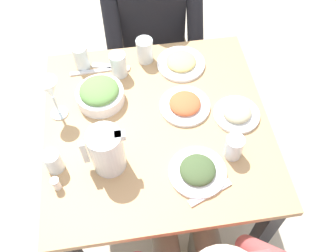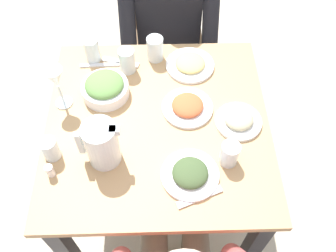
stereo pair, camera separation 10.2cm
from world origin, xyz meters
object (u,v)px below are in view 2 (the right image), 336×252
at_px(water_glass_center, 155,49).
at_px(diner_near, 169,35).
at_px(plate_fries, 190,64).
at_px(salt_shaker, 50,171).
at_px(plate_beans, 239,120).
at_px(dining_table, 158,139).
at_px(water_pitcher, 102,144).
at_px(water_glass_far_left, 50,149).
at_px(plate_dolmas, 190,174).
at_px(water_glass_by_pitcher, 230,154).
at_px(salad_bowl, 105,87).
at_px(plate_rice_curry, 187,106).
at_px(chair_near, 168,31).
at_px(wine_glass, 56,80).
at_px(water_glass_near_left, 92,50).
at_px(water_glass_near_right, 127,61).

bearing_deg(water_glass_center, diner_near, -105.31).
bearing_deg(plate_fries, salt_shaker, 44.44).
bearing_deg(plate_beans, dining_table, -2.12).
xyz_separation_m(water_pitcher, water_glass_far_left, (0.20, -0.01, -0.05)).
bearing_deg(plate_dolmas, water_glass_by_pitcher, -157.88).
height_order(salad_bowl, plate_rice_curry, salad_bowl).
relative_size(chair_near, salt_shaker, 16.08).
distance_m(plate_beans, wine_glass, 0.72).
bearing_deg(dining_table, plate_fries, -116.33).
bearing_deg(water_glass_by_pitcher, diner_near, -76.06).
bearing_deg(plate_rice_curry, plate_beans, 159.46).
distance_m(dining_table, water_glass_center, 0.40).
relative_size(water_pitcher, plate_beans, 1.03).
relative_size(plate_beans, water_glass_near_left, 1.66).
bearing_deg(plate_fries, wine_glass, 19.98).
relative_size(chair_near, plate_fries, 4.07).
relative_size(water_glass_far_left, water_glass_near_left, 0.83).
relative_size(salad_bowl, water_glass_far_left, 2.09).
distance_m(water_glass_near_left, salt_shaker, 0.58).
height_order(plate_rice_curry, salt_shaker, salt_shaker).
xyz_separation_m(plate_fries, salt_shaker, (0.53, 0.52, 0.01)).
xyz_separation_m(water_glass_near_right, water_glass_by_pitcher, (-0.38, 0.47, -0.01)).
distance_m(dining_table, plate_beans, 0.35).
bearing_deg(water_glass_near_right, chair_near, -109.82).
xyz_separation_m(dining_table, water_glass_near_right, (0.13, -0.29, 0.18)).
bearing_deg(plate_beans, plate_dolmas, 48.19).
distance_m(plate_rice_curry, plate_beans, 0.21).
height_order(chair_near, plate_rice_curry, chair_near).
xyz_separation_m(plate_rice_curry, water_glass_by_pitcher, (-0.14, 0.24, 0.03)).
xyz_separation_m(plate_dolmas, water_glass_by_pitcher, (-0.14, -0.06, 0.03)).
xyz_separation_m(salad_bowl, water_glass_by_pitcher, (-0.47, 0.33, 0.01)).
bearing_deg(chair_near, water_glass_far_left, 64.55).
relative_size(dining_table, wine_glass, 4.52).
relative_size(water_glass_near_left, water_glass_by_pitcher, 1.12).
bearing_deg(water_glass_near_right, salt_shaker, 63.12).
relative_size(diner_near, water_pitcher, 6.12).
distance_m(dining_table, plate_dolmas, 0.30).
xyz_separation_m(water_glass_center, water_glass_near_left, (0.28, 0.00, -0.00)).
height_order(salad_bowl, water_glass_near_right, water_glass_near_right).
height_order(plate_fries, salt_shaker, salt_shaker).
bearing_deg(water_glass_near_left, water_glass_center, -179.39).
relative_size(diner_near, water_glass_by_pitcher, 11.74).
bearing_deg(plate_beans, salt_shaker, 16.67).
height_order(water_glass_center, water_glass_near_left, same).
relative_size(water_pitcher, water_glass_by_pitcher, 1.92).
height_order(water_glass_far_left, wine_glass, wine_glass).
bearing_deg(plate_beans, chair_near, -72.60).
relative_size(plate_beans, wine_glass, 0.94).
bearing_deg(plate_beans, water_glass_near_right, -33.68).
height_order(water_pitcher, salad_bowl, water_pitcher).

